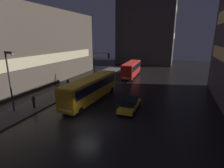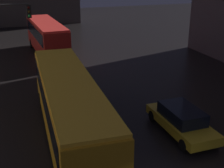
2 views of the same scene
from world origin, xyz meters
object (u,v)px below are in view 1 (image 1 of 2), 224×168
at_px(pedestrian_far, 58,88).
at_px(bus_near, 91,87).
at_px(car_taxi, 130,104).
at_px(traffic_light_main, 99,62).
at_px(pedestrian_near, 68,83).
at_px(street_lamp_sidewalk, 10,72).
at_px(bus_far, 131,68).
at_px(pedestrian_mid, 33,101).

bearing_deg(pedestrian_far, bus_near, 157.15).
bearing_deg(car_taxi, traffic_light_main, -49.26).
distance_m(pedestrian_far, traffic_light_main, 9.38).
height_order(pedestrian_near, pedestrian_far, pedestrian_near).
distance_m(traffic_light_main, street_lamp_sidewalk, 15.94).
height_order(pedestrian_near, traffic_light_main, traffic_light_main).
distance_m(bus_near, traffic_light_main, 9.35).
bearing_deg(bus_near, street_lamp_sidewalk, 47.09).
bearing_deg(car_taxi, street_lamp_sidewalk, 23.47).
height_order(bus_far, car_taxi, bus_far).
xyz_separation_m(bus_far, car_taxi, (4.56, -18.12, -1.34)).
xyz_separation_m(bus_near, pedestrian_mid, (-5.56, -5.07, -0.99)).
xyz_separation_m(car_taxi, pedestrian_far, (-11.94, 1.55, 0.36)).
distance_m(pedestrian_near, street_lamp_sidewalk, 10.92).
bearing_deg(bus_far, traffic_light_main, 61.63).
bearing_deg(pedestrian_far, street_lamp_sidewalk, 66.23).
bearing_deg(pedestrian_near, traffic_light_main, 67.68).
xyz_separation_m(bus_far, pedestrian_mid, (-6.84, -22.14, -0.96)).
xyz_separation_m(pedestrian_near, pedestrian_far, (0.28, -3.03, -0.13)).
relative_size(bus_far, pedestrian_mid, 6.42).
distance_m(pedestrian_far, street_lamp_sidewalk, 8.23).
height_order(pedestrian_mid, street_lamp_sidewalk, street_lamp_sidewalk).
xyz_separation_m(car_taxi, traffic_light_main, (-8.58, 9.72, 3.53)).
xyz_separation_m(traffic_light_main, street_lamp_sidewalk, (-4.07, -15.40, 0.68)).
bearing_deg(pedestrian_mid, street_lamp_sidewalk, -140.81).
bearing_deg(bus_far, pedestrian_mid, 70.06).
relative_size(pedestrian_mid, street_lamp_sidewalk, 0.23).
bearing_deg(pedestrian_mid, car_taxi, 5.71).
relative_size(pedestrian_near, pedestrian_far, 1.08).
bearing_deg(street_lamp_sidewalk, bus_far, 71.22).
distance_m(bus_near, pedestrian_near, 7.34).
relative_size(bus_near, pedestrian_near, 6.72).
height_order(bus_far, pedestrian_far, bus_far).
height_order(pedestrian_mid, pedestrian_far, pedestrian_far).
relative_size(car_taxi, street_lamp_sidewalk, 0.67).
distance_m(bus_far, car_taxi, 18.73).
relative_size(bus_near, pedestrian_far, 7.24).
relative_size(pedestrian_near, pedestrian_mid, 1.10).
relative_size(pedestrian_far, street_lamp_sidewalk, 0.23).
relative_size(bus_far, car_taxi, 2.18).
bearing_deg(bus_near, bus_far, -91.85).
xyz_separation_m(pedestrian_mid, street_lamp_sidewalk, (-1.26, -1.66, 3.84)).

